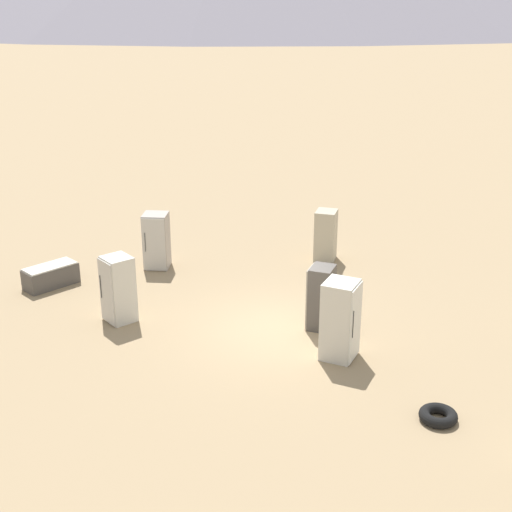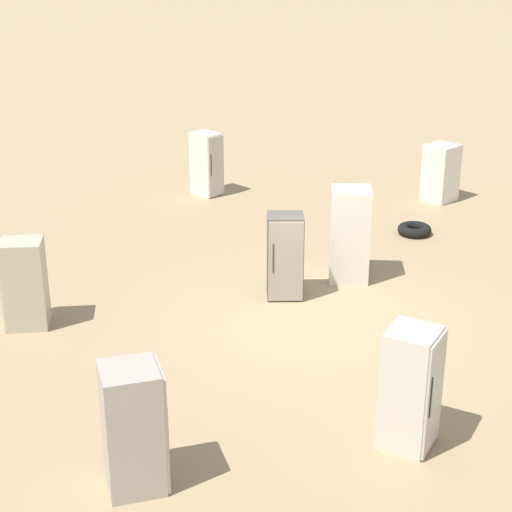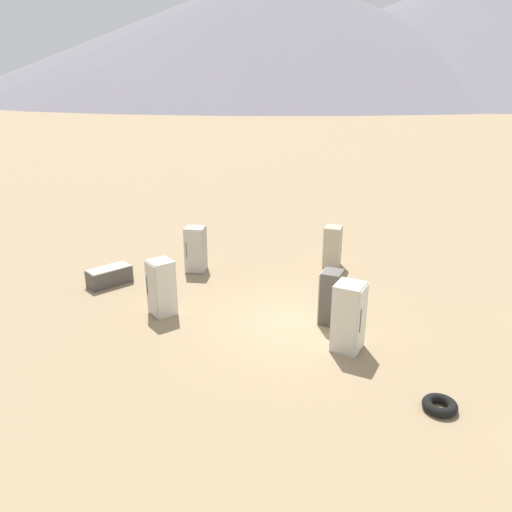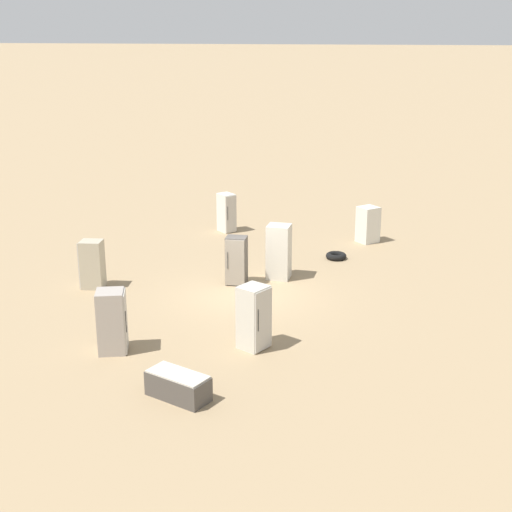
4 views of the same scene
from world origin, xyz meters
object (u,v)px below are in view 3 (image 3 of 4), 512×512
discarded_fridge_4 (196,249)px  discarded_fridge_5 (331,297)px  discarded_fridge_7 (109,276)px  scrap_tire (440,405)px  discarded_fridge_3 (349,317)px  discarded_fridge_6 (161,288)px  discarded_fridge_0 (333,247)px

discarded_fridge_4 → discarded_fridge_5: 6.37m
discarded_fridge_5 → discarded_fridge_7: (-0.97, 8.12, -0.52)m
discarded_fridge_4 → scrap_tire: bearing=133.9°
discarded_fridge_3 → discarded_fridge_6: 5.93m
discarded_fridge_0 → scrap_tire: size_ratio=2.09×
discarded_fridge_4 → discarded_fridge_6: (-3.64, -1.24, 0.02)m
discarded_fridge_6 → scrap_tire: discarded_fridge_6 is taller
discarded_fridge_6 → scrap_tire: (-0.93, -8.63, -0.78)m
discarded_fridge_6 → discarded_fridge_7: discarded_fridge_6 is taller
discarded_fridge_5 → discarded_fridge_6: discarded_fridge_6 is taller
discarded_fridge_5 → discarded_fridge_7: bearing=91.6°
discarded_fridge_0 → scrap_tire: (-7.51, -5.36, -0.71)m
discarded_fridge_6 → scrap_tire: bearing=-161.8°
discarded_fridge_3 → discarded_fridge_6: size_ratio=1.08×
discarded_fridge_4 → discarded_fridge_3: bearing=136.3°
discarded_fridge_5 → discarded_fridge_4: bearing=69.5°
discarded_fridge_3 → discarded_fridge_4: discarded_fridge_3 is taller
discarded_fridge_5 → discarded_fridge_7: 8.19m
discarded_fridge_6 → discarded_fridge_0: bearing=-92.0°
discarded_fridge_0 → scrap_tire: 9.26m
discarded_fridge_3 → discarded_fridge_5: (1.27, 0.98, -0.13)m
discarded_fridge_7 → scrap_tire: bearing=10.1°
discarded_fridge_4 → discarded_fridge_7: size_ratio=1.04×
discarded_fridge_3 → discarded_fridge_4: size_ratio=1.11×
discarded_fridge_3 → scrap_tire: (-1.62, -2.74, -0.86)m
discarded_fridge_3 → discarded_fridge_5: size_ratio=1.15×
discarded_fridge_7 → scrap_tire: discarded_fridge_7 is taller
discarded_fridge_3 → discarded_fridge_6: discarded_fridge_3 is taller
discarded_fridge_6 → discarded_fridge_7: bearing=7.2°
discarded_fridge_5 → scrap_tire: discarded_fridge_5 is taller
discarded_fridge_6 → discarded_fridge_5: bearing=-133.9°
discarded_fridge_0 → discarded_fridge_4: 5.38m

